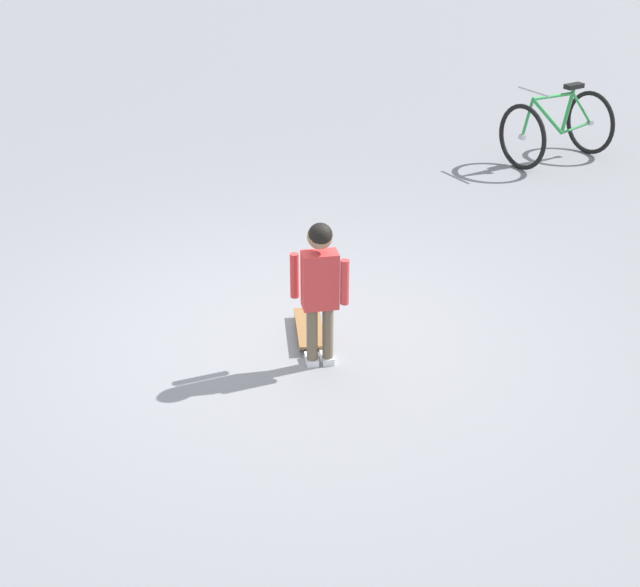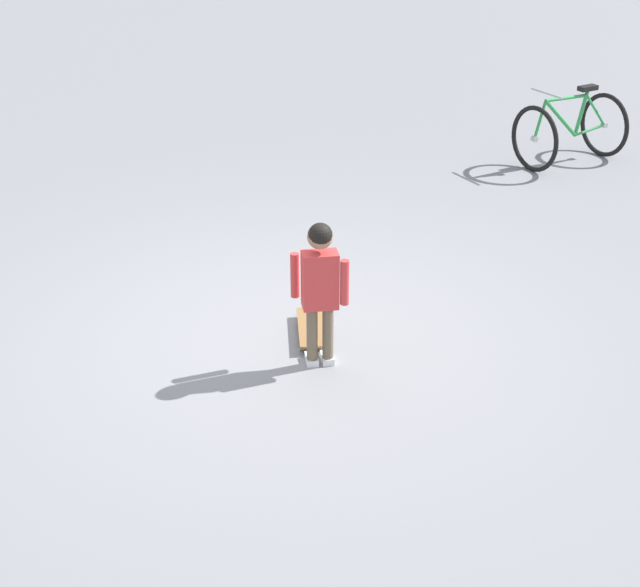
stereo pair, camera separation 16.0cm
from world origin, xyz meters
The scene contains 4 objects.
ground_plane centered at (0.00, 0.00, 0.00)m, with size 50.00×50.00×0.00m, color gray.
child_person centered at (0.34, -0.35, 0.66)m, with size 0.41×0.24×1.06m.
skateboard centered at (0.20, 0.04, 0.06)m, with size 0.33×0.62×0.07m.
bicycle_near centered at (2.25, 4.33, 0.38)m, with size 1.28×1.23×0.85m.
Camera 2 is at (1.32, -5.71, 3.34)m, focal length 51.51 mm.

